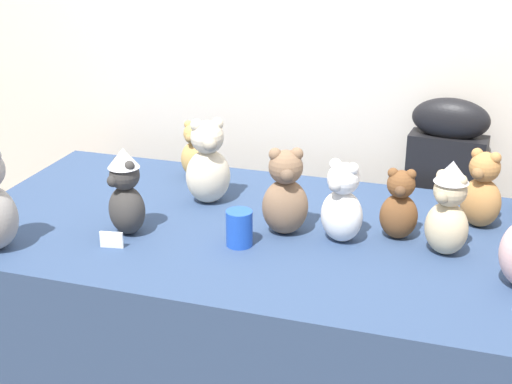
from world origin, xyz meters
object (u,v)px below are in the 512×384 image
(display_table, at_px, (256,328))
(teddy_bear_snow, at_px, (342,204))
(teddy_bear_honey, at_px, (195,151))
(teddy_bear_cream, at_px, (208,164))
(teddy_bear_caramel, at_px, (482,191))
(teddy_bear_mocha, at_px, (285,194))
(instrument_case, at_px, (439,231))
(teddy_bear_sand, at_px, (448,209))
(party_cup_blue, at_px, (239,228))
(teddy_bear_charcoal, at_px, (126,193))
(teddy_bear_chestnut, at_px, (399,206))

(display_table, relative_size, teddy_bear_snow, 7.35)
(teddy_bear_snow, bearing_deg, teddy_bear_honey, 171.28)
(teddy_bear_cream, bearing_deg, display_table, -66.41)
(teddy_bear_caramel, relative_size, teddy_bear_mocha, 0.91)
(instrument_case, bearing_deg, teddy_bear_snow, -107.41)
(teddy_bear_sand, bearing_deg, party_cup_blue, -140.39)
(instrument_case, xyz_separation_m, teddy_bear_charcoal, (-0.91, -0.79, 0.35))
(teddy_bear_mocha, height_order, teddy_bear_chestnut, teddy_bear_mocha)
(instrument_case, bearing_deg, teddy_bear_caramel, -66.92)
(party_cup_blue, bearing_deg, instrument_case, 54.22)
(teddy_bear_caramel, bearing_deg, teddy_bear_charcoal, -135.55)
(teddy_bear_caramel, distance_m, teddy_bear_cream, 0.89)
(teddy_bear_caramel, distance_m, party_cup_blue, 0.77)
(teddy_bear_snow, height_order, teddy_bear_chestnut, teddy_bear_snow)
(display_table, height_order, teddy_bear_snow, teddy_bear_snow)
(display_table, distance_m, teddy_bear_sand, 0.78)
(teddy_bear_sand, bearing_deg, teddy_bear_snow, -151.52)
(instrument_case, distance_m, teddy_bear_mocha, 0.85)
(display_table, height_order, teddy_bear_charcoal, teddy_bear_charcoal)
(display_table, distance_m, teddy_bear_caramel, 0.86)
(teddy_bear_honey, xyz_separation_m, teddy_bear_mocha, (0.45, -0.37, 0.03))
(teddy_bear_charcoal, bearing_deg, teddy_bear_chestnut, 46.17)
(teddy_bear_snow, distance_m, party_cup_blue, 0.32)
(party_cup_blue, bearing_deg, teddy_bear_snow, 23.45)
(display_table, bearing_deg, teddy_bear_cream, 145.41)
(instrument_case, distance_m, teddy_bear_caramel, 0.54)
(teddy_bear_sand, bearing_deg, instrument_case, 120.84)
(teddy_bear_mocha, height_order, teddy_bear_charcoal, same)
(display_table, bearing_deg, teddy_bear_sand, -0.62)
(teddy_bear_cream, bearing_deg, teddy_bear_charcoal, -147.48)
(teddy_bear_caramel, distance_m, teddy_bear_chestnut, 0.29)
(teddy_bear_snow, bearing_deg, teddy_bear_charcoal, -144.87)
(instrument_case, relative_size, teddy_bear_honey, 4.90)
(instrument_case, relative_size, teddy_bear_snow, 4.12)
(teddy_bear_honey, distance_m, teddy_bear_cream, 0.25)
(instrument_case, relative_size, party_cup_blue, 9.63)
(teddy_bear_caramel, relative_size, teddy_bear_honey, 1.17)
(teddy_bear_cream, distance_m, teddy_bear_charcoal, 0.34)
(teddy_bear_mocha, distance_m, teddy_bear_chestnut, 0.35)
(teddy_bear_charcoal, bearing_deg, teddy_bear_honey, 119.17)
(teddy_bear_sand, bearing_deg, teddy_bear_honey, -174.31)
(instrument_case, distance_m, party_cup_blue, 0.98)
(teddy_bear_sand, height_order, teddy_bear_snow, teddy_bear_sand)
(teddy_bear_honey, distance_m, teddy_bear_chestnut, 0.84)
(teddy_bear_mocha, bearing_deg, teddy_bear_snow, -20.69)
(teddy_bear_charcoal, bearing_deg, teddy_bear_snow, 43.86)
(teddy_bear_mocha, bearing_deg, party_cup_blue, -151.19)
(party_cup_blue, bearing_deg, teddy_bear_sand, 12.40)
(instrument_case, bearing_deg, teddy_bear_chestnut, -95.20)
(teddy_bear_honey, xyz_separation_m, teddy_bear_charcoal, (-0.02, -0.52, 0.04))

